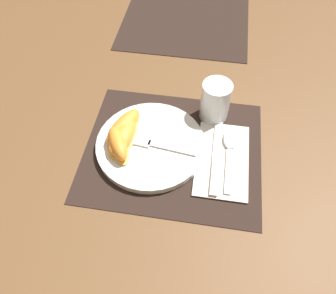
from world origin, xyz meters
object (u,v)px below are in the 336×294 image
at_px(citrus_wedge_1, 123,136).
at_px(citrus_wedge_2, 118,144).
at_px(citrus_wedge_0, 124,127).
at_px(spoon, 230,147).
at_px(knife, 216,158).
at_px(juice_glass, 215,103).
at_px(plate, 151,145).
at_px(fork, 153,144).

distance_m(citrus_wedge_1, citrus_wedge_2, 0.03).
distance_m(citrus_wedge_0, citrus_wedge_2, 0.05).
bearing_deg(spoon, citrus_wedge_1, -174.72).
relative_size(knife, citrus_wedge_2, 1.93).
relative_size(juice_glass, knife, 0.50).
bearing_deg(citrus_wedge_1, citrus_wedge_0, 98.56).
height_order(spoon, citrus_wedge_0, citrus_wedge_0).
height_order(spoon, citrus_wedge_1, citrus_wedge_1).
bearing_deg(plate, citrus_wedge_0, 159.69).
height_order(knife, citrus_wedge_1, citrus_wedge_1).
bearing_deg(plate, juice_glass, 41.84).
xyz_separation_m(knife, citrus_wedge_0, (-0.22, 0.04, 0.03)).
distance_m(juice_glass, spoon, 0.12).
bearing_deg(knife, citrus_wedge_0, 170.48).
xyz_separation_m(knife, fork, (-0.15, 0.01, 0.01)).
height_order(plate, juice_glass, juice_glass).
xyz_separation_m(citrus_wedge_1, citrus_wedge_2, (-0.00, -0.03, 0.00)).
height_order(plate, citrus_wedge_1, citrus_wedge_1).
height_order(plate, citrus_wedge_0, citrus_wedge_0).
xyz_separation_m(knife, citrus_wedge_1, (-0.22, 0.01, 0.03)).
bearing_deg(citrus_wedge_0, spoon, -0.51).
distance_m(knife, citrus_wedge_1, 0.22).
xyz_separation_m(plate, juice_glass, (0.14, 0.12, 0.04)).
height_order(plate, knife, plate).
bearing_deg(plate, fork, -20.09).
distance_m(juice_glass, fork, 0.18).
height_order(citrus_wedge_0, citrus_wedge_1, same).
distance_m(spoon, citrus_wedge_0, 0.25).
bearing_deg(citrus_wedge_2, spoon, 11.40).
height_order(citrus_wedge_0, citrus_wedge_2, citrus_wedge_2).
distance_m(plate, spoon, 0.18).
relative_size(spoon, citrus_wedge_1, 1.36).
xyz_separation_m(plate, citrus_wedge_0, (-0.07, 0.03, 0.02)).
distance_m(juice_glass, citrus_wedge_1, 0.24).
bearing_deg(citrus_wedge_2, citrus_wedge_1, 82.80).
distance_m(knife, spoon, 0.05).
bearing_deg(citrus_wedge_0, knife, -9.52).
relative_size(juice_glass, spoon, 0.57).
xyz_separation_m(plate, spoon, (0.18, 0.02, -0.00)).
relative_size(fork, citrus_wedge_1, 1.42).
xyz_separation_m(citrus_wedge_0, citrus_wedge_1, (0.00, -0.03, -0.00)).
bearing_deg(citrus_wedge_0, fork, -20.29).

